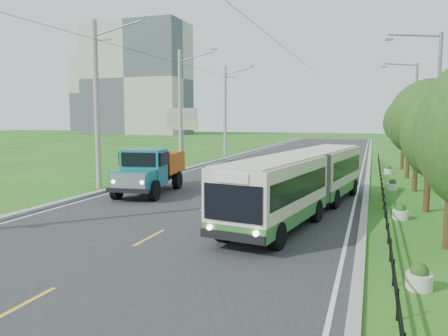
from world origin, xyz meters
The scene contains 26 objects.
ground centered at (0.00, 0.00, 0.00)m, with size 240.00×240.00×0.00m, color #205E16.
road centered at (0.00, 20.00, 0.01)m, with size 14.00×120.00×0.02m, color #28282B.
curb_left centered at (-7.20, 20.00, 0.07)m, with size 0.40×120.00×0.15m, color #9E9E99.
curb_right centered at (7.15, 20.00, 0.05)m, with size 0.30×120.00×0.10m, color #9E9E99.
edge_line_left centered at (-6.65, 20.00, 0.02)m, with size 0.12×120.00×0.00m, color silver.
edge_line_right centered at (6.65, 20.00, 0.02)m, with size 0.12×120.00×0.00m, color silver.
centre_dash centered at (0.00, 0.00, 0.02)m, with size 0.12×2.20×0.00m, color yellow.
railing_right centered at (8.00, 14.00, 0.30)m, with size 0.04×40.00×0.60m, color black.
pole_near centered at (-8.26, 9.00, 5.09)m, with size 3.51×0.32×10.00m.
pole_mid centered at (-8.26, 21.00, 5.09)m, with size 3.51×0.32×10.00m.
pole_far centered at (-8.26, 33.00, 5.09)m, with size 3.51×0.32×10.00m.
tree_third centered at (9.86, 8.14, 3.99)m, with size 3.60×3.62×6.00m.
tree_fourth centered at (9.86, 14.14, 3.59)m, with size 3.24×3.31×5.40m.
tree_fifth centered at (9.86, 20.14, 3.85)m, with size 3.48×3.52×5.80m.
tree_back centered at (9.86, 26.14, 3.65)m, with size 3.30×3.36×5.50m.
streetlight_mid centered at (10.64, 14.00, 4.90)m, with size 3.02×0.20×9.07m.
streetlight_far centered at (10.64, 28.00, 4.90)m, with size 3.02×0.20×9.07m.
planter_front centered at (8.60, -2.00, 0.29)m, with size 0.64×0.64×0.67m.
planter_near centered at (8.60, 6.00, 0.29)m, with size 0.64×0.64×0.67m.
planter_mid centered at (8.60, 14.00, 0.29)m, with size 0.64×0.64×0.67m.
planter_far centered at (8.60, 22.00, 0.29)m, with size 0.64×0.64×0.67m.
billboard_left centered at (-9.50, 24.00, 3.87)m, with size 3.00×0.20×5.20m.
apartment_near centered at (-55.00, 95.00, 15.00)m, with size 28.00×14.00×30.00m, color #B7B2A3.
apartment_far centered at (-80.00, 120.00, 13.00)m, with size 24.00×14.00×26.00m, color #B7B2A3.
bus centered at (4.53, 5.79, 1.60)m, with size 4.42×13.92×2.65m.
dump_truck centered at (-4.47, 8.33, 1.46)m, with size 3.08×6.36×2.57m.
Camera 1 is at (7.38, -13.44, 4.21)m, focal length 35.00 mm.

